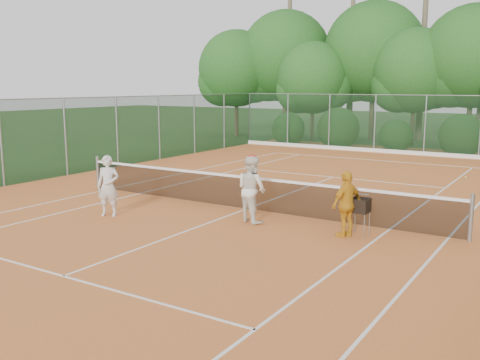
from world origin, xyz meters
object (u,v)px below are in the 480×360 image
object	(u,v)px
ball_hopper	(360,206)
player_yellow	(347,204)
player_white	(108,186)
player_center_grp	(252,189)

from	to	relation	value
ball_hopper	player_yellow	bearing A→B (deg)	-124.76
player_white	player_yellow	xyz separation A→B (m)	(6.15, 1.49, -0.04)
player_yellow	ball_hopper	size ratio (longest dim) A/B	1.74
player_center_grp	player_yellow	distance (m)	2.57
player_yellow	ball_hopper	distance (m)	0.35
player_center_grp	player_yellow	size ratio (longest dim) A/B	1.13
player_white	ball_hopper	distance (m)	6.62
player_white	player_yellow	bearing A→B (deg)	-14.21
player_white	player_yellow	size ratio (longest dim) A/B	1.06
player_yellow	player_white	bearing A→B (deg)	-55.55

